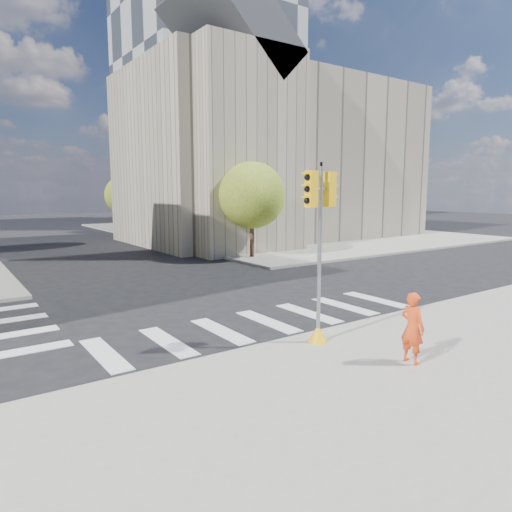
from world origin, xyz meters
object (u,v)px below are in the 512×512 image
at_px(traffic_signal, 319,267).
at_px(photographer, 412,328).
at_px(lamp_far, 150,188).
at_px(lamp_near, 226,187).

bearing_deg(traffic_signal, photographer, -78.56).
bearing_deg(photographer, lamp_far, -11.65).
distance_m(lamp_near, photographer, 22.87).
bearing_deg(traffic_signal, lamp_far, 68.30).
bearing_deg(photographer, lamp_near, -19.16).
distance_m(lamp_far, traffic_signal, 33.97).
height_order(lamp_near, lamp_far, same).
distance_m(lamp_near, lamp_far, 14.00).
relative_size(lamp_near, photographer, 4.59).
height_order(lamp_far, traffic_signal, lamp_far).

